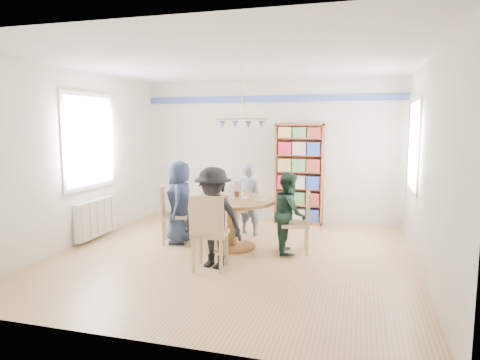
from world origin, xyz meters
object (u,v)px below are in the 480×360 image
(person_far, at_px, (250,199))
(person_near, at_px, (213,218))
(dining_table, at_px, (232,212))
(person_left, at_px, (179,202))
(chair_far, at_px, (246,204))
(bookshelf, at_px, (299,175))
(radiator, at_px, (96,218))
(person_right, at_px, (289,213))
(chair_left, at_px, (170,211))
(chair_right, at_px, (301,220))
(chair_near, at_px, (209,229))

(person_far, relative_size, person_near, 0.92)
(dining_table, xyz_separation_m, person_left, (-0.88, 0.05, 0.10))
(chair_far, bearing_deg, bookshelf, 49.52)
(radiator, height_order, person_near, person_near)
(person_left, height_order, bookshelf, bookshelf)
(person_right, relative_size, bookshelf, 0.63)
(chair_left, bearing_deg, chair_right, 0.46)
(chair_left, xyz_separation_m, person_left, (0.16, 0.03, 0.15))
(dining_table, relative_size, chair_right, 1.45)
(chair_left, xyz_separation_m, person_far, (1.09, 0.85, 0.11))
(bookshelf, bearing_deg, chair_left, -133.20)
(person_left, bearing_deg, dining_table, 69.54)
(chair_left, bearing_deg, radiator, -173.28)
(dining_table, distance_m, person_left, 0.89)
(radiator, height_order, person_left, person_left)
(dining_table, height_order, person_near, person_near)
(person_far, bearing_deg, chair_right, 153.52)
(person_near, bearing_deg, dining_table, 105.02)
(chair_left, height_order, chair_near, chair_near)
(chair_right, xyz_separation_m, chair_near, (-1.02, -1.10, 0.05))
(radiator, height_order, chair_right, chair_right)
(person_right, height_order, bookshelf, bookshelf)
(person_far, height_order, bookshelf, bookshelf)
(radiator, height_order, chair_far, chair_far)
(person_near, bearing_deg, chair_near, -81.62)
(person_right, distance_m, person_far, 1.19)
(dining_table, relative_size, person_left, 0.99)
(chair_near, bearing_deg, bookshelf, 76.21)
(bookshelf, bearing_deg, chair_right, -81.11)
(chair_left, bearing_deg, person_near, -41.26)
(radiator, bearing_deg, person_left, 7.28)
(person_right, relative_size, person_far, 0.97)
(chair_far, bearing_deg, person_right, -47.20)
(radiator, xyz_separation_m, person_far, (2.33, 0.99, 0.26))
(chair_right, relative_size, person_left, 0.69)
(person_left, height_order, person_far, person_left)
(chair_far, bearing_deg, person_far, -52.37)
(chair_near, relative_size, person_left, 0.75)
(chair_far, xyz_separation_m, person_near, (0.07, -1.90, 0.17))
(chair_right, xyz_separation_m, person_right, (-0.17, -0.04, 0.10))
(person_right, bearing_deg, chair_left, 74.91)
(dining_table, height_order, person_far, person_far)
(chair_far, height_order, chair_near, chair_near)
(person_near, bearing_deg, chair_right, 56.74)
(radiator, xyz_separation_m, bookshelf, (3.02, 2.04, 0.57))
(radiator, xyz_separation_m, dining_table, (2.28, 0.13, 0.21))
(dining_table, relative_size, bookshelf, 0.69)
(chair_near, xyz_separation_m, bookshelf, (0.73, 2.97, 0.38))
(radiator, bearing_deg, chair_left, 6.72)
(radiator, distance_m, chair_near, 2.48)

